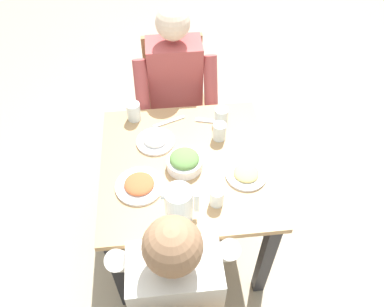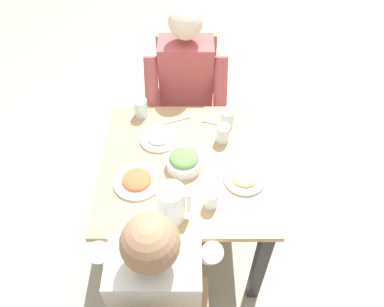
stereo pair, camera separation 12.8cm
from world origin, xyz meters
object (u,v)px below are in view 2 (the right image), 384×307
(water_pitcher, at_px, (171,204))
(water_glass_near_left, at_px, (222,133))
(chair_far, at_px, (186,95))
(salad_bowl, at_px, (183,161))
(plate_fries, at_px, (244,178))
(plate_rice_curry, at_px, (136,180))
(diner_near, at_px, (160,276))
(diner_far, at_px, (186,97))
(water_glass_near_right, at_px, (211,199))
(plate_yoghurt, at_px, (158,138))
(water_glass_far_right, at_px, (140,108))
(dining_table, at_px, (186,178))
(water_glass_far_left, at_px, (226,118))

(water_pitcher, xyz_separation_m, water_glass_near_left, (0.25, 0.47, -0.05))
(chair_far, height_order, salad_bowl, chair_far)
(chair_far, relative_size, plate_fries, 4.54)
(plate_fries, height_order, plate_rice_curry, plate_rice_curry)
(diner_near, relative_size, water_glass_near_left, 12.50)
(diner_far, relative_size, water_glass_near_right, 13.61)
(chair_far, xyz_separation_m, salad_bowl, (-0.00, -0.80, 0.24))
(plate_fries, xyz_separation_m, plate_yoghurt, (-0.43, 0.27, 0.00))
(water_glass_far_right, bearing_deg, plate_fries, -41.08)
(dining_table, distance_m, plate_fries, 0.33)
(diner_near, height_order, salad_bowl, diner_near)
(salad_bowl, height_order, water_glass_far_left, water_glass_far_left)
(plate_yoghurt, distance_m, water_glass_near_right, 0.49)
(chair_far, distance_m, plate_fries, 0.95)
(water_pitcher, height_order, water_glass_far_right, water_pitcher)
(water_glass_far_left, bearing_deg, water_glass_near_right, -101.03)
(dining_table, distance_m, plate_yoghurt, 0.26)
(chair_far, bearing_deg, diner_far, -90.00)
(chair_far, distance_m, water_glass_near_right, 1.06)
(plate_yoghurt, bearing_deg, plate_rice_curry, -107.00)
(dining_table, bearing_deg, plate_fries, -21.37)
(water_pitcher, distance_m, plate_yoghurt, 0.49)
(diner_far, bearing_deg, water_pitcher, -93.44)
(diner_near, xyz_separation_m, plate_rice_curry, (-0.13, 0.44, 0.06))
(plate_fries, distance_m, water_glass_far_right, 0.71)
(diner_far, xyz_separation_m, salad_bowl, (-0.00, -0.59, 0.09))
(diner_far, height_order, water_pitcher, diner_far)
(plate_yoghurt, bearing_deg, dining_table, -47.64)
(plate_yoghurt, bearing_deg, chair_far, 77.15)
(plate_rice_curry, bearing_deg, salad_bowl, 24.11)
(water_pitcher, height_order, plate_yoghurt, water_pitcher)
(water_glass_far_left, height_order, water_glass_near_left, water_glass_near_left)
(plate_rice_curry, relative_size, water_glass_far_right, 2.20)
(dining_table, distance_m, diner_far, 0.57)
(water_glass_near_left, bearing_deg, water_glass_near_right, -100.32)
(salad_bowl, distance_m, plate_rice_curry, 0.25)
(chair_far, xyz_separation_m, plate_fries, (0.29, -0.88, 0.21))
(salad_bowl, bearing_deg, diner_far, 89.64)
(salad_bowl, xyz_separation_m, plate_rice_curry, (-0.22, -0.10, -0.03))
(diner_near, bearing_deg, water_pitcher, 81.05)
(diner_far, bearing_deg, diner_near, -94.69)
(chair_far, relative_size, diner_far, 0.75)
(plate_fries, bearing_deg, plate_rice_curry, -178.47)
(chair_far, bearing_deg, plate_rice_curry, -104.18)
(diner_far, bearing_deg, plate_fries, -67.11)
(dining_table, bearing_deg, salad_bowl, -111.77)
(dining_table, distance_m, chair_far, 0.78)
(diner_near, relative_size, salad_bowl, 6.81)
(diner_far, bearing_deg, salad_bowl, -90.36)
(diner_far, height_order, plate_yoghurt, diner_far)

